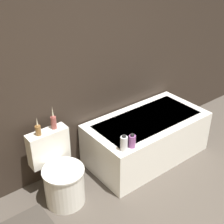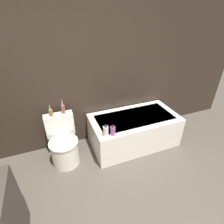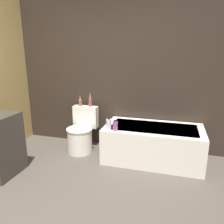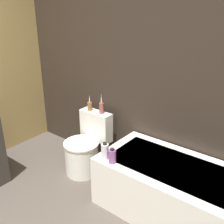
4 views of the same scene
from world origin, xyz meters
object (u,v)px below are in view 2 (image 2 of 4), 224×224
at_px(vase_gold, 51,112).
at_px(shampoo_bottle_short, 113,131).
at_px(vase_silver, 63,108).
at_px(bathtub, 134,130).
at_px(toilet, 64,145).
at_px(shampoo_bottle_tall, 106,131).

bearing_deg(vase_gold, shampoo_bottle_short, -34.28).
bearing_deg(vase_silver, bathtub, -11.75).
bearing_deg(bathtub, shampoo_bottle_short, -149.15).
relative_size(bathtub, toilet, 2.02).
xyz_separation_m(vase_silver, shampoo_bottle_short, (0.60, -0.55, -0.21)).
distance_m(bathtub, shampoo_bottle_tall, 0.79).
bearing_deg(toilet, shampoo_bottle_tall, -28.53).
xyz_separation_m(toilet, shampoo_bottle_short, (0.70, -0.33, 0.32)).
relative_size(vase_silver, shampoo_bottle_tall, 1.42).
bearing_deg(bathtub, shampoo_bottle_tall, -154.21).
relative_size(bathtub, shampoo_bottle_short, 9.40).
xyz_separation_m(bathtub, shampoo_bottle_short, (-0.53, -0.32, 0.34)).
bearing_deg(vase_gold, bathtub, -9.57).
bearing_deg(vase_gold, shampoo_bottle_tall, -37.51).
bearing_deg(vase_silver, shampoo_bottle_tall, -47.13).
distance_m(bathtub, shampoo_bottle_short, 0.71).
height_order(bathtub, shampoo_bottle_short, shampoo_bottle_short).
relative_size(vase_silver, shampoo_bottle_short, 1.63).
height_order(vase_gold, shampoo_bottle_tall, vase_gold).
xyz_separation_m(bathtub, vase_gold, (-1.32, 0.22, 0.53)).
xyz_separation_m(vase_gold, shampoo_bottle_short, (0.79, -0.54, -0.19)).
bearing_deg(toilet, vase_gold, 114.36).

